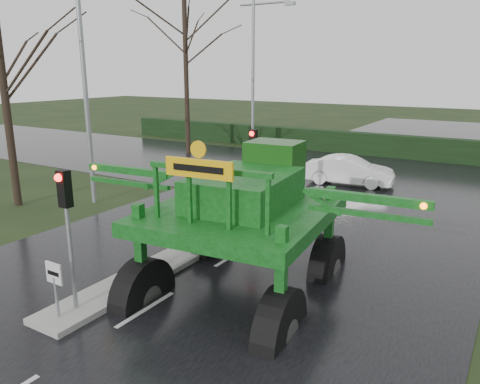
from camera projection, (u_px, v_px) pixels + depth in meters
The scene contains 14 objects.
ground at pixel (146, 310), 11.40m from camera, with size 140.00×140.00×0.00m, color black.
road_main at pixel (309, 209), 19.65m from camera, with size 14.00×80.00×0.02m, color black.
road_cross at pixel (354, 181), 24.61m from camera, with size 80.00×12.00×0.02m, color black.
median_island at pixel (181, 256), 14.51m from camera, with size 1.20×10.00×0.16m, color gray.
hedge_row at pixel (393, 146), 31.03m from camera, with size 44.00×0.90×1.50m, color black.
keep_left_sign at pixel (55, 281), 10.54m from camera, with size 0.50×0.07×1.35m.
traffic_signal_near at pixel (66, 211), 10.56m from camera, with size 0.26×0.33×3.52m.
traffic_signal_mid at pixel (253, 154), 17.58m from camera, with size 0.26×0.33×3.52m.
street_light_left_near at pixel (88, 62), 18.96m from camera, with size 3.85×0.30×10.00m.
street_light_left_far at pixel (257, 65), 30.52m from camera, with size 3.85×0.30×10.00m.
tree_left_near at pixel (1, 65), 18.75m from camera, with size 6.30×6.30×10.85m.
tree_left_far at pixel (185, 46), 30.74m from camera, with size 7.70×7.70×13.26m.
crop_sprayer at pixel (144, 202), 11.59m from camera, with size 9.38×6.22×5.25m.
white_sedan at pixel (348, 185), 23.79m from camera, with size 1.52×4.37×1.44m, color white.
Camera 1 is at (7.31, -7.59, 5.68)m, focal length 35.00 mm.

